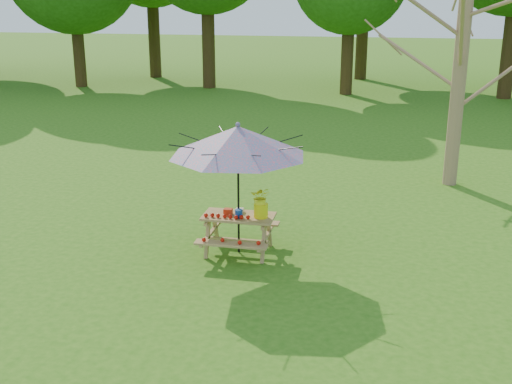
# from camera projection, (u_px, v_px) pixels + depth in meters

# --- Properties ---
(picnic_table) EXTENTS (1.20, 1.32, 0.67)m
(picnic_table) POSITION_uv_depth(u_px,v_px,m) (239.00, 234.00, 10.89)
(picnic_table) COLOR #A8794B
(picnic_table) RESTS_ON ground
(patio_umbrella) EXTENTS (2.81, 2.81, 2.26)m
(patio_umbrella) POSITION_uv_depth(u_px,v_px,m) (238.00, 141.00, 10.40)
(patio_umbrella) COLOR black
(patio_umbrella) RESTS_ON ground
(produce_bins) EXTENTS (0.35, 0.37, 0.13)m
(produce_bins) POSITION_uv_depth(u_px,v_px,m) (235.00, 212.00, 10.78)
(produce_bins) COLOR red
(produce_bins) RESTS_ON picnic_table
(tomatoes_row) EXTENTS (0.77, 0.13, 0.07)m
(tomatoes_row) POSITION_uv_depth(u_px,v_px,m) (227.00, 216.00, 10.64)
(tomatoes_row) COLOR red
(tomatoes_row) RESTS_ON picnic_table
(flower_bucket) EXTENTS (0.35, 0.31, 0.53)m
(flower_bucket) POSITION_uv_depth(u_px,v_px,m) (261.00, 201.00, 10.61)
(flower_bucket) COLOR #F9EB0D
(flower_bucket) RESTS_ON picnic_table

